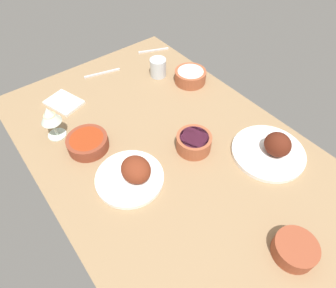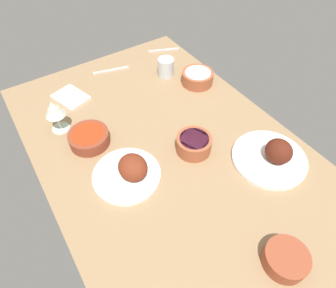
{
  "view_description": "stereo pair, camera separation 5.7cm",
  "coord_description": "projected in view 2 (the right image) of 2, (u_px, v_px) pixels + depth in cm",
  "views": [
    {
      "loc": [
        -55.3,
        43.24,
        86.27
      ],
      "look_at": [
        0.0,
        0.0,
        6.0
      ],
      "focal_mm": 30.79,
      "sensor_mm": 36.0,
      "label": 1
    },
    {
      "loc": [
        -58.6,
        38.65,
        86.27
      ],
      "look_at": [
        0.0,
        0.0,
        6.0
      ],
      "focal_mm": 30.79,
      "sensor_mm": 36.0,
      "label": 2
    }
  ],
  "objects": [
    {
      "name": "bowl_potatoes",
      "position": [
        286.0,
        259.0,
        0.78
      ],
      "size": [
        12.18,
        12.18,
        5.11
      ],
      "color": "brown",
      "rests_on": "dining_table"
    },
    {
      "name": "fork_loose",
      "position": [
        111.0,
        70.0,
        1.4
      ],
      "size": [
        5.27,
        17.16,
        0.8
      ],
      "primitive_type": "cube",
      "rotation": [
        0.0,
        0.0,
        4.46
      ],
      "color": "silver",
      "rests_on": "dining_table"
    },
    {
      "name": "wine_glass",
      "position": [
        54.0,
        110.0,
        1.07
      ],
      "size": [
        7.6,
        7.6,
        14.0
      ],
      "color": "silver",
      "rests_on": "dining_table"
    },
    {
      "name": "plate_center_main",
      "position": [
        273.0,
        156.0,
        1.02
      ],
      "size": [
        26.61,
        26.61,
        10.06
      ],
      "color": "white",
      "rests_on": "dining_table"
    },
    {
      "name": "folded_napkin",
      "position": [
        71.0,
        97.0,
        1.26
      ],
      "size": [
        17.39,
        14.85,
        1.2
      ],
      "primitive_type": "cube",
      "rotation": [
        0.0,
        0.0,
        0.31
      ],
      "color": "white",
      "rests_on": "dining_table"
    },
    {
      "name": "bowl_cream",
      "position": [
        197.0,
        77.0,
        1.32
      ],
      "size": [
        14.36,
        14.36,
        5.7
      ],
      "color": "#A35133",
      "rests_on": "dining_table"
    },
    {
      "name": "bowl_sauce",
      "position": [
        89.0,
        138.0,
        1.08
      ],
      "size": [
        15.11,
        15.11,
        4.94
      ],
      "color": "brown",
      "rests_on": "dining_table"
    },
    {
      "name": "bowl_onions",
      "position": [
        194.0,
        144.0,
        1.05
      ],
      "size": [
        13.0,
        13.0,
        6.13
      ],
      "color": "#A35133",
      "rests_on": "dining_table"
    },
    {
      "name": "water_tumbler",
      "position": [
        166.0,
        67.0,
        1.35
      ],
      "size": [
        7.6,
        7.6,
        8.48
      ],
      "primitive_type": "cylinder",
      "color": "silver",
      "rests_on": "dining_table"
    },
    {
      "name": "spoon_loose",
      "position": [
        164.0,
        50.0,
        1.52
      ],
      "size": [
        7.09,
        15.35,
        0.8
      ],
      "primitive_type": "cube",
      "rotation": [
        0.0,
        0.0,
        4.32
      ],
      "color": "silver",
      "rests_on": "dining_table"
    },
    {
      "name": "plate_far_side",
      "position": [
        130.0,
        171.0,
        0.97
      ],
      "size": [
        23.42,
        23.42,
        9.17
      ],
      "color": "white",
      "rests_on": "dining_table"
    },
    {
      "name": "dining_table",
      "position": [
        168.0,
        151.0,
        1.1
      ],
      "size": [
        140.0,
        90.0,
        4.0
      ],
      "primitive_type": "cube",
      "color": "#937551",
      "rests_on": "ground"
    }
  ]
}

